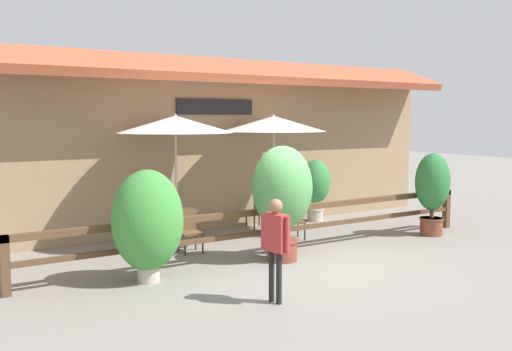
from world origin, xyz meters
name	(u,v)px	position (x,y,z in m)	size (l,w,h in m)	color
ground_plane	(311,265)	(0.00, 0.00, 0.00)	(60.00, 60.00, 0.00)	gray
building_facade	(207,142)	(0.00, 4.10, 2.16)	(14.28, 1.49, 4.23)	#997A56
patio_railing	(279,220)	(0.00, 1.05, 0.70)	(10.40, 0.14, 0.95)	brown
patio_umbrella_near	(175,124)	(-1.43, 2.82, 2.60)	(2.45, 2.45, 2.82)	#B7B2A8
dining_table_near	(177,217)	(-1.43, 2.82, 0.62)	(0.89, 0.89, 0.78)	#4C3826
chair_near_streetside	(189,230)	(-1.47, 2.15, 0.46)	(0.45, 0.45, 0.83)	brown
chair_near_wallside	(163,220)	(-1.45, 3.48, 0.46)	(0.48, 0.48, 0.83)	brown
patio_umbrella_middle	(274,124)	(1.06, 2.78, 2.60)	(2.45, 2.45, 2.82)	#B7B2A8
dining_table_middle	(273,208)	(1.06, 2.78, 0.62)	(0.89, 0.89, 0.78)	#4C3826
chair_middle_streetside	(293,219)	(1.08, 2.05, 0.46)	(0.50, 0.50, 0.83)	brown
chair_middle_wallside	(258,210)	(1.11, 3.51, 0.46)	(0.43, 0.43, 0.83)	brown
potted_plant_small_flowering	(433,187)	(4.07, 0.62, 1.13)	(0.85, 0.76, 1.93)	brown
potted_plant_corner_fern	(282,192)	(-0.27, 0.56, 1.33)	(1.19, 1.07, 2.21)	brown
potted_plant_tall_tropical	(148,221)	(-2.98, 0.61, 1.02)	(1.20, 1.08, 1.89)	#B7AD99
potted_plant_entrance_palm	(316,184)	(2.95, 3.55, 0.98)	(0.82, 0.74, 1.63)	#B7AD99
pedestrian	(275,236)	(-1.83, -1.44, 1.00)	(0.26, 0.54, 1.56)	black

